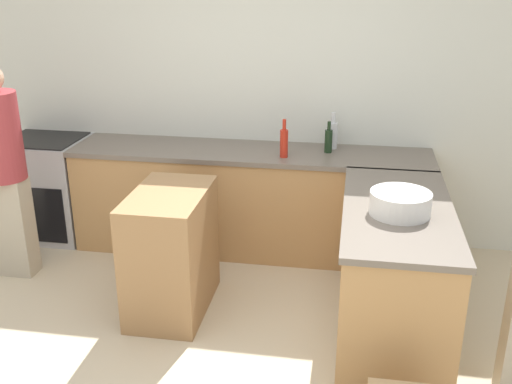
{
  "coord_description": "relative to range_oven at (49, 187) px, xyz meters",
  "views": [
    {
      "loc": [
        0.84,
        -2.9,
        2.31
      ],
      "look_at": [
        0.23,
        0.69,
        0.93
      ],
      "focal_mm": 42.0,
      "sensor_mm": 36.0,
      "label": 1
    }
  ],
  "objects": [
    {
      "name": "counter_back",
      "position": [
        1.84,
        0.0,
        -0.0
      ],
      "size": [
        2.97,
        0.65,
        0.89
      ],
      "color": "tan",
      "rests_on": "ground_plane"
    },
    {
      "name": "counter_peninsula",
      "position": [
        2.98,
        -1.06,
        -0.0
      ],
      "size": [
        0.69,
        1.54,
        0.89
      ],
      "color": "tan",
      "rests_on": "ground_plane"
    },
    {
      "name": "hot_sauce_bottle",
      "position": [
        2.14,
        -0.14,
        0.56
      ],
      "size": [
        0.06,
        0.06,
        0.31
      ],
      "color": "red",
      "rests_on": "counter_back"
    },
    {
      "name": "vinegar_bottle_clear",
      "position": [
        2.5,
        0.17,
        0.56
      ],
      "size": [
        0.08,
        0.08,
        0.3
      ],
      "color": "silver",
      "rests_on": "counter_back"
    },
    {
      "name": "island_table",
      "position": [
        1.46,
        -1.05,
        -0.01
      ],
      "size": [
        0.49,
        0.81,
        0.88
      ],
      "color": "#997047",
      "rests_on": "ground_plane"
    },
    {
      "name": "person_by_range",
      "position": [
        0.08,
        -0.75,
        0.45
      ],
      "size": [
        0.33,
        0.33,
        1.66
      ],
      "color": "#ADA38E",
      "rests_on": "ground_plane"
    },
    {
      "name": "range_oven",
      "position": [
        0.0,
        0.0,
        0.0
      ],
      "size": [
        0.69,
        0.63,
        0.9
      ],
      "color": "#ADADB2",
      "rests_on": "ground_plane"
    },
    {
      "name": "mixing_bowl",
      "position": [
        2.98,
        -1.18,
        0.51
      ],
      "size": [
        0.37,
        0.37,
        0.14
      ],
      "color": "white",
      "rests_on": "counter_peninsula"
    },
    {
      "name": "wall_back",
      "position": [
        1.84,
        0.34,
        0.9
      ],
      "size": [
        8.0,
        0.06,
        2.7
      ],
      "color": "silver",
      "rests_on": "ground_plane"
    },
    {
      "name": "wine_bottle_dark",
      "position": [
        2.47,
        0.05,
        0.54
      ],
      "size": [
        0.06,
        0.06,
        0.26
      ],
      "color": "black",
      "rests_on": "counter_back"
    },
    {
      "name": "ground_plane",
      "position": [
        1.84,
        -1.75,
        -0.45
      ],
      "size": [
        14.0,
        14.0,
        0.0
      ],
      "primitive_type": "plane",
      "color": "beige"
    }
  ]
}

